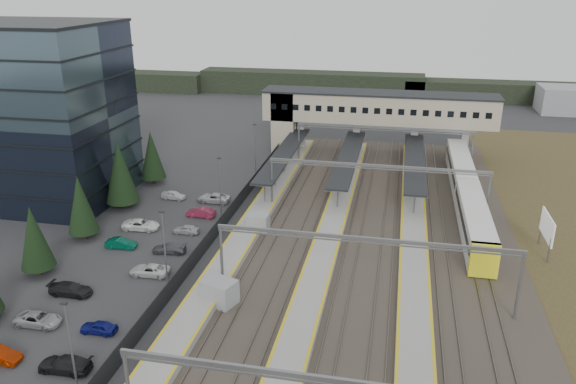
% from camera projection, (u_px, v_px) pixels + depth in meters
% --- Properties ---
extents(ground, '(220.00, 220.00, 0.00)m').
position_uv_depth(ground, '(261.00, 255.00, 63.91)').
color(ground, '#2B2B2D').
rests_on(ground, ground).
extents(office_building, '(24.30, 18.30, 24.30)m').
position_uv_depth(office_building, '(28.00, 113.00, 77.29)').
color(office_building, '#374B54').
rests_on(office_building, ground).
extents(conifer_row, '(4.42, 49.82, 9.50)m').
position_uv_depth(conifer_row, '(62.00, 214.00, 62.77)').
color(conifer_row, black).
rests_on(conifer_row, ground).
extents(car_park, '(10.75, 44.61, 1.28)m').
position_uv_depth(car_park, '(125.00, 268.00, 59.86)').
color(car_park, silver).
rests_on(car_park, ground).
extents(lampposts, '(0.50, 53.25, 8.07)m').
position_uv_depth(lampposts, '(196.00, 211.00, 65.00)').
color(lampposts, slate).
rests_on(lampposts, ground).
extents(fence, '(0.08, 90.00, 2.00)m').
position_uv_depth(fence, '(220.00, 225.00, 69.34)').
color(fence, '#26282B').
rests_on(fence, ground).
extents(relay_cabin_near, '(3.70, 3.21, 2.59)m').
position_uv_depth(relay_cabin_near, '(220.00, 293.00, 53.82)').
color(relay_cabin_near, gray).
rests_on(relay_cabin_near, ground).
extents(relay_cabin_far, '(2.59, 2.17, 2.36)m').
position_uv_depth(relay_cabin_far, '(258.00, 223.00, 69.41)').
color(relay_cabin_far, gray).
rests_on(relay_cabin_far, ground).
extents(rail_corridor, '(34.00, 90.00, 0.92)m').
position_uv_depth(rail_corridor, '(348.00, 241.00, 66.63)').
color(rail_corridor, '#39312A').
rests_on(rail_corridor, ground).
extents(canopies, '(23.10, 30.00, 3.28)m').
position_uv_depth(canopies, '(348.00, 157.00, 85.91)').
color(canopies, black).
rests_on(canopies, ground).
extents(footbridge, '(40.40, 6.40, 11.20)m').
position_uv_depth(footbridge, '(362.00, 110.00, 98.08)').
color(footbridge, '#B5AB8C').
rests_on(footbridge, ground).
extents(gantries, '(28.40, 62.28, 7.17)m').
position_uv_depth(gantries, '(372.00, 205.00, 62.27)').
color(gantries, slate).
rests_on(gantries, ground).
extents(train, '(2.98, 41.40, 3.75)m').
position_uv_depth(train, '(466.00, 193.00, 76.57)').
color(train, silver).
rests_on(train, ground).
extents(billboard, '(0.22, 5.65, 4.74)m').
position_uv_depth(billboard, '(547.00, 228.00, 63.24)').
color(billboard, slate).
rests_on(billboard, ground).
extents(treeline_far, '(170.00, 19.00, 7.00)m').
position_uv_depth(treeline_far, '(440.00, 90.00, 142.86)').
color(treeline_far, black).
rests_on(treeline_far, ground).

